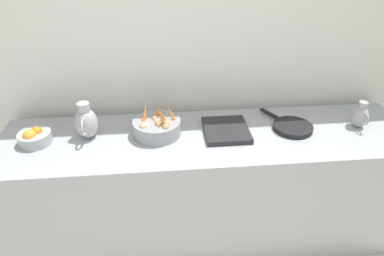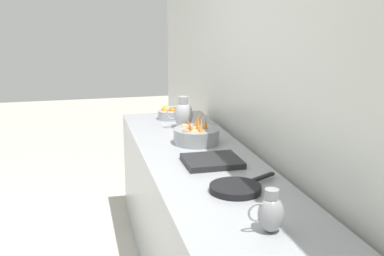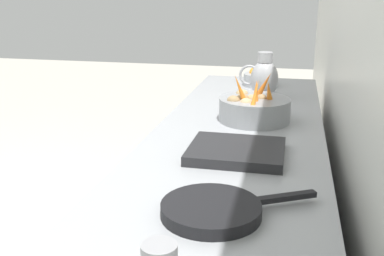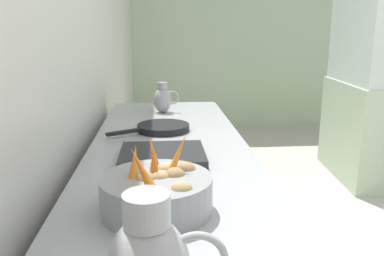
{
  "view_description": "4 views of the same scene",
  "coord_description": "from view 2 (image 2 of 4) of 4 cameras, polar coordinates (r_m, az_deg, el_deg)",
  "views": [
    {
      "loc": [
        0.45,
        -0.34,
        2.14
      ],
      "look_at": [
        -1.44,
        -0.16,
        0.99
      ],
      "focal_mm": 31.97,
      "sensor_mm": 36.0,
      "label": 1
    },
    {
      "loc": [
        -0.73,
        2.77,
        1.83
      ],
      "look_at": [
        -1.44,
        -0.13,
        1.08
      ],
      "focal_mm": 44.89,
      "sensor_mm": 36.0,
      "label": 2
    },
    {
      "loc": [
        -1.7,
        1.65,
        1.49
      ],
      "look_at": [
        -1.33,
        -0.01,
        0.97
      ],
      "focal_mm": 42.97,
      "sensor_mm": 36.0,
      "label": 3
    },
    {
      "loc": [
        -1.52,
        -1.44,
        1.42
      ],
      "look_at": [
        -1.39,
        0.07,
        1.04
      ],
      "focal_mm": 37.0,
      "sensor_mm": 36.0,
      "label": 4
    }
  ],
  "objects": [
    {
      "name": "metal_pitcher_tall",
      "position": [
        3.79,
        -1.07,
        1.69
      ],
      "size": [
        0.21,
        0.15,
        0.25
      ],
      "color": "#A3A3A8",
      "rests_on": "prep_counter"
    },
    {
      "name": "tile_wall_left",
      "position": [
        2.63,
        14.1,
        6.42
      ],
      "size": [
        0.1,
        7.59,
        3.0
      ],
      "primitive_type": "cube",
      "color": "silver",
      "rests_on": "ground_plane"
    },
    {
      "name": "prep_counter",
      "position": [
        3.22,
        1.14,
        -11.31
      ],
      "size": [
        0.72,
        2.83,
        0.9
      ],
      "primitive_type": "cube",
      "color": "#9EA0A5",
      "rests_on": "ground_plane"
    },
    {
      "name": "orange_bowl",
      "position": [
        4.12,
        -2.66,
        1.7
      ],
      "size": [
        0.21,
        0.21,
        0.12
      ],
      "color": "#9EA0A5",
      "rests_on": "prep_counter"
    },
    {
      "name": "metal_pitcher_short",
      "position": [
        2.09,
        9.32,
        -9.9
      ],
      "size": [
        0.16,
        0.11,
        0.19
      ],
      "color": "#939399",
      "rests_on": "prep_counter"
    },
    {
      "name": "skillet_on_counter",
      "position": [
        2.52,
        5.26,
        -7.13
      ],
      "size": [
        0.41,
        0.3,
        0.03
      ],
      "color": "black",
      "rests_on": "prep_counter"
    },
    {
      "name": "vegetable_colander",
      "position": [
        3.37,
        0.5,
        -0.87
      ],
      "size": [
        0.32,
        0.32,
        0.22
      ],
      "color": "gray",
      "rests_on": "prep_counter"
    },
    {
      "name": "counter_sink_basin",
      "position": [
        2.94,
        2.39,
        -3.94
      ],
      "size": [
        0.34,
        0.3,
        0.04
      ],
      "primitive_type": "cube",
      "color": "#232326",
      "rests_on": "prep_counter"
    }
  ]
}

